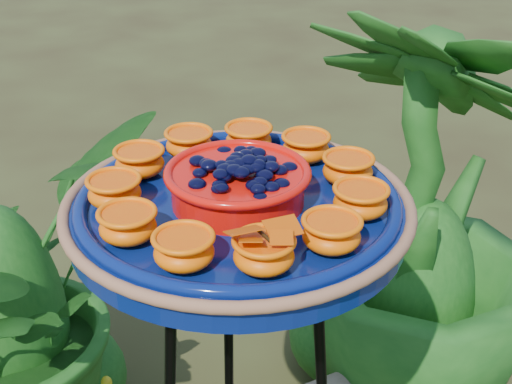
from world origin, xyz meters
TOP-DOWN VIEW (x-y plane):
  - feeder_dish at (-0.03, -0.04)m, footprint 0.50×0.50m
  - shrub_back_left at (-0.52, 0.57)m, footprint 0.94×0.98m
  - shrub_back_right at (0.51, 0.52)m, footprint 0.89×0.89m

SIDE VIEW (x-z plane):
  - shrub_back_left at x=-0.52m, z-range 0.00..0.84m
  - shrub_back_right at x=0.51m, z-range 0.00..1.12m
  - feeder_dish at x=-0.03m, z-range 0.93..1.04m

